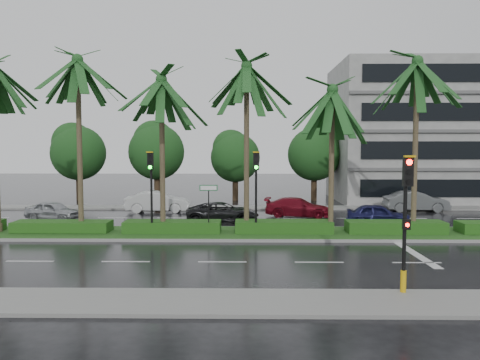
{
  "coord_description": "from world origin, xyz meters",
  "views": [
    {
      "loc": [
        1.0,
        -23.99,
        4.72
      ],
      "look_at": [
        0.64,
        1.5,
        2.94
      ],
      "focal_mm": 35.0,
      "sensor_mm": 36.0,
      "label": 1
    }
  ],
  "objects_px": {
    "signal_near": "(406,218)",
    "car_silver": "(53,211)",
    "car_white": "(158,202)",
    "signal_median_left": "(151,180)",
    "street_sign": "(209,197)",
    "car_red": "(298,207)",
    "car_blue": "(378,215)",
    "car_darkgrey": "(223,212)",
    "car_grey": "(416,201)"
  },
  "relations": [
    {
      "from": "street_sign",
      "to": "car_red",
      "type": "bearing_deg",
      "value": 52.75
    },
    {
      "from": "signal_median_left",
      "to": "car_white",
      "type": "xyz_separation_m",
      "value": [
        -1.5,
        9.56,
        -2.24
      ]
    },
    {
      "from": "street_sign",
      "to": "car_blue",
      "type": "relative_size",
      "value": 0.68
    },
    {
      "from": "street_sign",
      "to": "car_blue",
      "type": "height_order",
      "value": "street_sign"
    },
    {
      "from": "street_sign",
      "to": "car_darkgrey",
      "type": "relative_size",
      "value": 0.57
    },
    {
      "from": "car_darkgrey",
      "to": "car_blue",
      "type": "height_order",
      "value": "car_blue"
    },
    {
      "from": "car_white",
      "to": "signal_median_left",
      "type": "bearing_deg",
      "value": -175.09
    },
    {
      "from": "signal_near",
      "to": "car_white",
      "type": "bearing_deg",
      "value": 120.86
    },
    {
      "from": "signal_median_left",
      "to": "car_white",
      "type": "height_order",
      "value": "signal_median_left"
    },
    {
      "from": "signal_near",
      "to": "car_red",
      "type": "relative_size",
      "value": 0.97
    },
    {
      "from": "street_sign",
      "to": "car_red",
      "type": "relative_size",
      "value": 0.58
    },
    {
      "from": "car_red",
      "to": "signal_median_left",
      "type": "bearing_deg",
      "value": 140.56
    },
    {
      "from": "car_silver",
      "to": "car_red",
      "type": "relative_size",
      "value": 0.82
    },
    {
      "from": "signal_near",
      "to": "car_blue",
      "type": "relative_size",
      "value": 1.15
    },
    {
      "from": "car_darkgrey",
      "to": "car_red",
      "type": "bearing_deg",
      "value": -63.45
    },
    {
      "from": "signal_median_left",
      "to": "car_silver",
      "type": "bearing_deg",
      "value": 143.53
    },
    {
      "from": "signal_median_left",
      "to": "street_sign",
      "type": "height_order",
      "value": "signal_median_left"
    },
    {
      "from": "signal_median_left",
      "to": "car_red",
      "type": "xyz_separation_m",
      "value": [
        8.5,
        7.41,
        -2.35
      ]
    },
    {
      "from": "car_red",
      "to": "car_silver",
      "type": "bearing_deg",
      "value": 106.14
    },
    {
      "from": "signal_near",
      "to": "car_silver",
      "type": "height_order",
      "value": "signal_near"
    },
    {
      "from": "signal_median_left",
      "to": "car_white",
      "type": "distance_m",
      "value": 9.93
    },
    {
      "from": "signal_median_left",
      "to": "street_sign",
      "type": "distance_m",
      "value": 3.13
    },
    {
      "from": "car_silver",
      "to": "car_darkgrey",
      "type": "height_order",
      "value": "car_darkgrey"
    },
    {
      "from": "car_blue",
      "to": "car_white",
      "type": "bearing_deg",
      "value": 79.3
    },
    {
      "from": "car_silver",
      "to": "car_grey",
      "type": "xyz_separation_m",
      "value": [
        25.0,
        4.59,
        0.13
      ]
    },
    {
      "from": "car_red",
      "to": "car_blue",
      "type": "relative_size",
      "value": 1.18
    },
    {
      "from": "street_sign",
      "to": "car_silver",
      "type": "distance_m",
      "value": 11.88
    },
    {
      "from": "car_red",
      "to": "car_grey",
      "type": "xyz_separation_m",
      "value": [
        9.0,
        2.72,
        0.1
      ]
    },
    {
      "from": "car_silver",
      "to": "car_red",
      "type": "xyz_separation_m",
      "value": [
        16.0,
        1.87,
        0.03
      ]
    },
    {
      "from": "street_sign",
      "to": "car_blue",
      "type": "bearing_deg",
      "value": 20.83
    },
    {
      "from": "car_silver",
      "to": "car_white",
      "type": "xyz_separation_m",
      "value": [
        6.0,
        4.01,
        0.14
      ]
    },
    {
      "from": "car_white",
      "to": "car_silver",
      "type": "bearing_deg",
      "value": 119.77
    },
    {
      "from": "signal_median_left",
      "to": "car_grey",
      "type": "relative_size",
      "value": 0.95
    },
    {
      "from": "car_red",
      "to": "car_grey",
      "type": "relative_size",
      "value": 0.98
    },
    {
      "from": "signal_near",
      "to": "car_silver",
      "type": "relative_size",
      "value": 1.19
    },
    {
      "from": "signal_near",
      "to": "car_red",
      "type": "height_order",
      "value": "signal_near"
    },
    {
      "from": "car_red",
      "to": "car_blue",
      "type": "distance_m",
      "value": 5.66
    },
    {
      "from": "signal_median_left",
      "to": "car_grey",
      "type": "bearing_deg",
      "value": 30.08
    },
    {
      "from": "car_red",
      "to": "signal_near",
      "type": "bearing_deg",
      "value": -165.52
    },
    {
      "from": "street_sign",
      "to": "signal_near",
      "type": "bearing_deg",
      "value": -54.66
    },
    {
      "from": "car_red",
      "to": "car_blue",
      "type": "bearing_deg",
      "value": -117.82
    },
    {
      "from": "car_darkgrey",
      "to": "car_blue",
      "type": "distance_m",
      "value": 9.55
    },
    {
      "from": "signal_near",
      "to": "signal_median_left",
      "type": "xyz_separation_m",
      "value": [
        -10.0,
        9.69,
        0.49
      ]
    },
    {
      "from": "car_white",
      "to": "car_grey",
      "type": "xyz_separation_m",
      "value": [
        19.0,
        0.58,
        -0.01
      ]
    },
    {
      "from": "car_silver",
      "to": "car_grey",
      "type": "distance_m",
      "value": 25.42
    },
    {
      "from": "car_red",
      "to": "car_white",
      "type": "bearing_deg",
      "value": 87.37
    },
    {
      "from": "signal_near",
      "to": "car_grey",
      "type": "distance_m",
      "value": 21.27
    },
    {
      "from": "signal_median_left",
      "to": "car_grey",
      "type": "height_order",
      "value": "signal_median_left"
    },
    {
      "from": "car_silver",
      "to": "car_blue",
      "type": "relative_size",
      "value": 0.96
    },
    {
      "from": "signal_near",
      "to": "car_grey",
      "type": "xyz_separation_m",
      "value": [
        7.5,
        19.83,
        -1.75
      ]
    }
  ]
}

